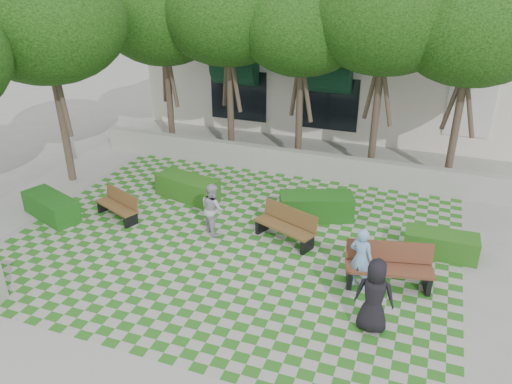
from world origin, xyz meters
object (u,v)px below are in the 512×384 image
at_px(bench_east, 389,267).
at_px(bench_west, 118,206).
at_px(hedge_east, 441,244).
at_px(person_dark, 374,296).
at_px(hedge_midleft, 188,188).
at_px(person_blue, 361,259).
at_px(person_white, 213,209).
at_px(hedge_midright, 316,206).
at_px(bench_mid, 286,226).
at_px(hedge_west, 51,207).

distance_m(bench_east, bench_west, 8.08).
relative_size(hedge_east, person_dark, 1.09).
xyz_separation_m(hedge_east, hedge_midleft, (-7.87, 0.82, 0.04)).
distance_m(hedge_midleft, person_blue, 6.77).
bearing_deg(person_white, bench_west, 43.18).
bearing_deg(person_white, person_dark, -168.33).
bearing_deg(hedge_midright, hedge_east, -14.37).
relative_size(bench_mid, hedge_midright, 0.87).
bearing_deg(person_blue, person_white, 0.03).
bearing_deg(hedge_east, person_blue, -129.90).
relative_size(bench_mid, hedge_east, 1.02).
bearing_deg(person_dark, hedge_west, -10.11).
bearing_deg(bench_west, hedge_midright, 42.43).
height_order(bench_east, hedge_east, bench_east).
bearing_deg(person_dark, hedge_midright, -62.67).
xyz_separation_m(hedge_midleft, person_blue, (6.08, -2.95, 0.43)).
relative_size(bench_mid, hedge_west, 0.96).
bearing_deg(person_blue, hedge_midleft, -10.57).
relative_size(bench_mid, person_dark, 1.12).
relative_size(bench_west, hedge_west, 0.84).
bearing_deg(person_white, hedge_midright, -104.09).
relative_size(bench_east, bench_west, 1.29).
xyz_separation_m(bench_mid, hedge_east, (4.06, 0.67, -0.13)).
distance_m(bench_east, bench_mid, 3.13).
distance_m(hedge_east, person_dark, 3.80).
height_order(bench_mid, hedge_midright, bench_mid).
height_order(bench_east, person_dark, person_dark).
bearing_deg(hedge_east, hedge_midright, 165.63).
bearing_deg(person_white, hedge_east, -131.53).
bearing_deg(bench_west, person_white, 25.78).
height_order(hedge_east, hedge_midleft, hedge_midleft).
bearing_deg(person_white, bench_east, -150.29).
height_order(bench_mid, hedge_east, bench_mid).
distance_m(bench_east, person_white, 5.08).
bearing_deg(hedge_midleft, person_blue, -25.91).
relative_size(bench_mid, person_white, 1.26).
relative_size(hedge_midright, hedge_midleft, 1.04).
bearing_deg(bench_mid, person_white, -150.43).
distance_m(bench_west, hedge_west, 2.05).
bearing_deg(hedge_midright, bench_west, -159.92).
relative_size(hedge_midleft, person_dark, 1.23).
distance_m(bench_mid, bench_west, 5.15).
bearing_deg(hedge_west, bench_mid, 9.07).
xyz_separation_m(hedge_east, person_blue, (-1.79, -2.14, 0.47)).
distance_m(bench_west, hedge_midright, 5.96).
bearing_deg(bench_east, bench_west, 162.62).
bearing_deg(hedge_midleft, person_dark, -33.48).
height_order(bench_mid, person_white, person_white).
bearing_deg(hedge_west, hedge_east, 9.17).
xyz_separation_m(bench_east, person_blue, (-0.64, -0.31, 0.27)).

